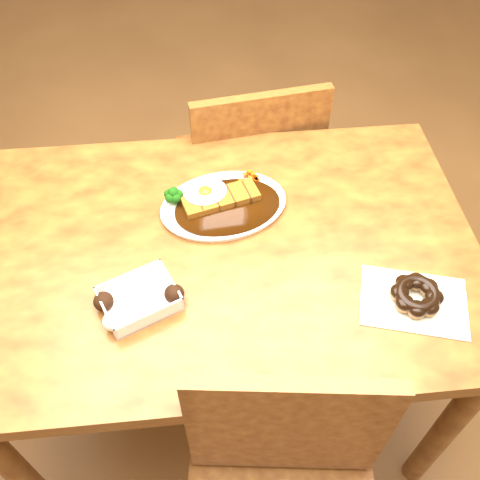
{
  "coord_description": "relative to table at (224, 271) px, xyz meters",
  "views": [
    {
      "loc": [
        -0.04,
        -0.79,
        1.72
      ],
      "look_at": [
        0.04,
        -0.04,
        0.81
      ],
      "focal_mm": 40.0,
      "sensor_mm": 36.0,
      "label": 1
    }
  ],
  "objects": [
    {
      "name": "ground",
      "position": [
        0.0,
        0.0,
        -0.65
      ],
      "size": [
        6.0,
        6.0,
        0.0
      ],
      "primitive_type": "plane",
      "color": "brown",
      "rests_on": "ground"
    },
    {
      "name": "table",
      "position": [
        0.0,
        0.0,
        0.0
      ],
      "size": [
        1.2,
        0.8,
        0.75
      ],
      "color": "#522210",
      "rests_on": "ground"
    },
    {
      "name": "chair_far",
      "position": [
        0.12,
        0.54,
        -0.17
      ],
      "size": [
        0.47,
        0.47,
        0.87
      ],
      "rotation": [
        0.0,
        0.0,
        3.28
      ],
      "color": "#522210",
      "rests_on": "ground"
    },
    {
      "name": "katsu_curry_plate",
      "position": [
        0.01,
        0.13,
        0.11
      ],
      "size": [
        0.35,
        0.28,
        0.06
      ],
      "rotation": [
        0.0,
        0.0,
        0.2
      ],
      "color": "white",
      "rests_on": "table"
    },
    {
      "name": "donut_box",
      "position": [
        -0.19,
        -0.15,
        0.12
      ],
      "size": [
        0.19,
        0.17,
        0.04
      ],
      "rotation": [
        0.0,
        0.0,
        0.42
      ],
      "color": "white",
      "rests_on": "table"
    },
    {
      "name": "pon_de_ring",
      "position": [
        0.4,
        -0.2,
        0.12
      ],
      "size": [
        0.26,
        0.21,
        0.04
      ],
      "rotation": [
        0.0,
        0.0,
        -0.28
      ],
      "color": "silver",
      "rests_on": "table"
    }
  ]
}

